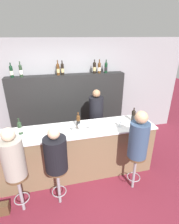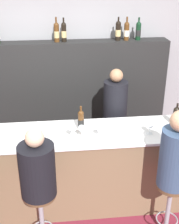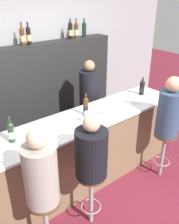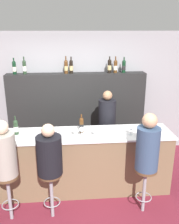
# 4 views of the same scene
# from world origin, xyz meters

# --- Properties ---
(ground_plane) EXTENTS (16.00, 16.00, 0.00)m
(ground_plane) POSITION_xyz_m (0.00, 0.00, 0.00)
(ground_plane) COLOR maroon
(wall_back) EXTENTS (6.40, 0.05, 2.60)m
(wall_back) POSITION_xyz_m (0.00, 1.82, 1.30)
(wall_back) COLOR gray
(wall_back) RESTS_ON ground_plane
(bar_counter) EXTENTS (2.99, 0.67, 1.03)m
(bar_counter) POSITION_xyz_m (0.00, 0.31, 0.52)
(bar_counter) COLOR brown
(bar_counter) RESTS_ON ground_plane
(back_bar_cabinet) EXTENTS (2.80, 0.28, 1.79)m
(back_bar_cabinet) POSITION_xyz_m (0.00, 1.60, 0.90)
(back_bar_cabinet) COLOR black
(back_bar_cabinet) RESTS_ON ground_plane
(wine_bottle_counter_0) EXTENTS (0.08, 0.08, 0.31)m
(wine_bottle_counter_0) POSITION_xyz_m (-1.01, 0.37, 1.16)
(wine_bottle_counter_0) COLOR #233823
(wine_bottle_counter_0) RESTS_ON bar_counter
(wine_bottle_counter_1) EXTENTS (0.07, 0.07, 0.31)m
(wine_bottle_counter_1) POSITION_xyz_m (0.03, 0.37, 1.16)
(wine_bottle_counter_1) COLOR #4C2D14
(wine_bottle_counter_1) RESTS_ON bar_counter
(wine_bottle_counter_2) EXTENTS (0.08, 0.08, 0.29)m
(wine_bottle_counter_2) POSITION_xyz_m (1.16, 0.37, 1.16)
(wine_bottle_counter_2) COLOR black
(wine_bottle_counter_2) RESTS_ON bar_counter
(wine_bottle_backbar_0) EXTENTS (0.07, 0.07, 0.32)m
(wine_bottle_backbar_0) POSITION_xyz_m (-1.21, 1.60, 1.92)
(wine_bottle_backbar_0) COLOR black
(wine_bottle_backbar_0) RESTS_ON back_bar_cabinet
(wine_bottle_backbar_1) EXTENTS (0.07, 0.07, 0.34)m
(wine_bottle_backbar_1) POSITION_xyz_m (-1.01, 1.60, 1.93)
(wine_bottle_backbar_1) COLOR #233823
(wine_bottle_backbar_1) RESTS_ON back_bar_cabinet
(wine_bottle_backbar_2) EXTENTS (0.07, 0.07, 0.34)m
(wine_bottle_backbar_2) POSITION_xyz_m (-0.20, 1.60, 1.93)
(wine_bottle_backbar_2) COLOR #4C2D14
(wine_bottle_backbar_2) RESTS_ON back_bar_cabinet
(wine_bottle_backbar_3) EXTENTS (0.07, 0.07, 0.33)m
(wine_bottle_backbar_3) POSITION_xyz_m (-0.10, 1.60, 1.93)
(wine_bottle_backbar_3) COLOR black
(wine_bottle_backbar_3) RESTS_ON back_bar_cabinet
(wine_bottle_backbar_4) EXTENTS (0.08, 0.08, 0.33)m
(wine_bottle_backbar_4) POSITION_xyz_m (0.67, 1.60, 1.93)
(wine_bottle_backbar_4) COLOR black
(wine_bottle_backbar_4) RESTS_ON back_bar_cabinet
(wine_bottle_backbar_5) EXTENTS (0.08, 0.08, 0.33)m
(wine_bottle_backbar_5) POSITION_xyz_m (0.79, 1.60, 1.92)
(wine_bottle_backbar_5) COLOR #4C2D14
(wine_bottle_backbar_5) RESTS_ON back_bar_cabinet
(wine_bottle_backbar_6) EXTENTS (0.08, 0.08, 0.31)m
(wine_bottle_backbar_6) POSITION_xyz_m (0.96, 1.60, 1.92)
(wine_bottle_backbar_6) COLOR black
(wine_bottle_backbar_6) RESTS_ON back_bar_cabinet
(wine_glass_0) EXTENTS (0.07, 0.07, 0.16)m
(wine_glass_0) POSITION_xyz_m (-0.09, 0.20, 1.15)
(wine_glass_0) COLOR silver
(wine_glass_0) RESTS_ON bar_counter
(wine_glass_1) EXTENTS (0.08, 0.08, 0.16)m
(wine_glass_1) POSITION_xyz_m (0.02, 0.20, 1.15)
(wine_glass_1) COLOR silver
(wine_glass_1) RESTS_ON bar_counter
(wine_glass_2) EXTENTS (0.07, 0.07, 0.14)m
(wine_glass_2) POSITION_xyz_m (0.22, 0.20, 1.13)
(wine_glass_2) COLOR silver
(wine_glass_2) RESTS_ON bar_counter
(wine_glass_3) EXTENTS (0.07, 0.07, 0.15)m
(wine_glass_3) POSITION_xyz_m (0.80, 0.20, 1.14)
(wine_glass_3) COLOR silver
(wine_glass_3) RESTS_ON bar_counter
(bar_stool_left) EXTENTS (0.32, 0.32, 0.73)m
(bar_stool_left) POSITION_xyz_m (-1.04, -0.33, 0.55)
(bar_stool_left) COLOR gray
(bar_stool_left) RESTS_ON ground_plane
(guest_seated_left) EXTENTS (0.32, 0.32, 0.80)m
(guest_seated_left) POSITION_xyz_m (-1.04, -0.33, 1.07)
(guest_seated_left) COLOR gray
(guest_seated_left) RESTS_ON bar_stool_left
(bar_stool_middle) EXTENTS (0.32, 0.32, 0.73)m
(bar_stool_middle) POSITION_xyz_m (-0.45, -0.33, 0.55)
(bar_stool_middle) COLOR gray
(bar_stool_middle) RESTS_ON ground_plane
(guest_seated_middle) EXTENTS (0.35, 0.35, 0.73)m
(guest_seated_middle) POSITION_xyz_m (-0.45, -0.33, 1.03)
(guest_seated_middle) COLOR black
(guest_seated_middle) RESTS_ON bar_stool_middle
(bar_stool_right) EXTENTS (0.32, 0.32, 0.73)m
(bar_stool_right) POSITION_xyz_m (0.91, -0.33, 0.55)
(bar_stool_right) COLOR gray
(bar_stool_right) RESTS_ON ground_plane
(guest_seated_right) EXTENTS (0.33, 0.33, 0.84)m
(guest_seated_right) POSITION_xyz_m (0.91, -0.33, 1.09)
(guest_seated_right) COLOR #334766
(guest_seated_right) RESTS_ON bar_stool_right
(bartender) EXTENTS (0.32, 0.32, 1.58)m
(bartender) POSITION_xyz_m (0.53, 0.93, 0.73)
(bartender) COLOR black
(bartender) RESTS_ON ground_plane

